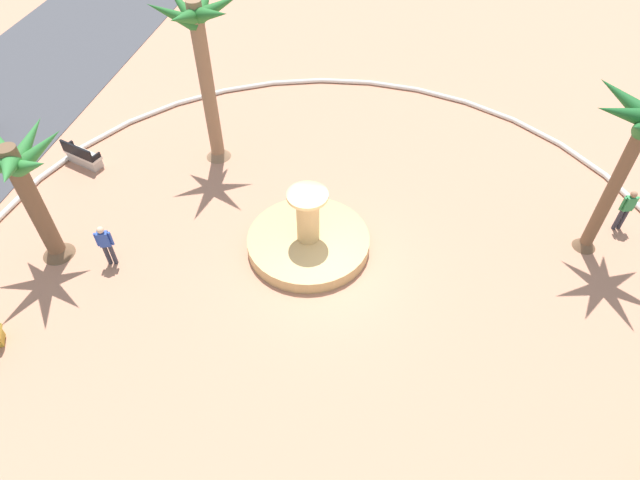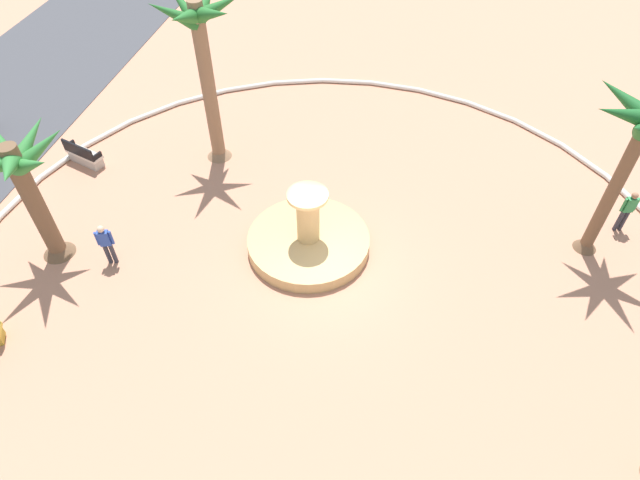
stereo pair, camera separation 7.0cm
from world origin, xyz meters
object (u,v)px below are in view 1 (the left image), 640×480
palm_tree_by_curb (639,137)px  person_pedestrian_stroll (106,244)px  person_cyclist_helmet (626,208)px  palm_tree_mid_plaza (202,51)px  fountain (308,240)px  bench_west (83,157)px  palm_tree_far_side (22,180)px

palm_tree_by_curb → person_pedestrian_stroll: (-3.65, 15.33, -3.56)m
person_pedestrian_stroll → person_cyclist_helmet: bearing=-73.9°
palm_tree_mid_plaza → person_cyclist_helmet: (-1.38, -14.96, -3.56)m
fountain → person_pedestrian_stroll: 6.49m
fountain → bench_west: bearing=73.8°
bench_west → fountain: bearing=-106.2°
palm_tree_by_curb → palm_tree_mid_plaza: (2.52, 13.71, 0.03)m
palm_tree_mid_plaza → bench_west: bearing=106.3°
palm_tree_by_curb → palm_tree_mid_plaza: bearing=79.6°
palm_tree_by_curb → person_pedestrian_stroll: size_ratio=3.54×
palm_tree_by_curb → palm_tree_far_side: palm_tree_by_curb is taller
palm_tree_by_curb → person_cyclist_helmet: 3.92m
palm_tree_mid_plaza → person_pedestrian_stroll: 7.32m
palm_tree_by_curb → bench_west: bearing=86.8°
palm_tree_by_curb → palm_tree_far_side: size_ratio=1.25×
bench_west → palm_tree_mid_plaza: bearing=-73.7°
person_pedestrian_stroll → palm_tree_mid_plaza: bearing=-14.7°
palm_tree_far_side → person_pedestrian_stroll: 3.01m
palm_tree_far_side → person_cyclist_helmet: (4.75, -18.52, -2.28)m
palm_tree_by_curb → palm_tree_mid_plaza: size_ratio=0.89×
palm_tree_by_curb → palm_tree_far_side: 17.69m
palm_tree_far_side → person_pedestrian_stroll: size_ratio=2.83×
palm_tree_far_side → person_cyclist_helmet: size_ratio=2.77×
bench_west → palm_tree_far_side: bearing=-162.4°
palm_tree_by_curb → person_pedestrian_stroll: bearing=103.4°
palm_tree_by_curb → person_cyclist_helmet: size_ratio=3.46×
fountain → person_pedestrian_stroll: fountain is taller
palm_tree_far_side → bench_west: size_ratio=2.76×
palm_tree_mid_plaza → person_pedestrian_stroll: (-6.17, 1.62, -3.59)m
fountain → palm_tree_far_side: size_ratio=0.89×
palm_tree_mid_plaza → bench_west: size_ratio=3.87×
person_pedestrian_stroll → bench_west: bearing=36.1°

